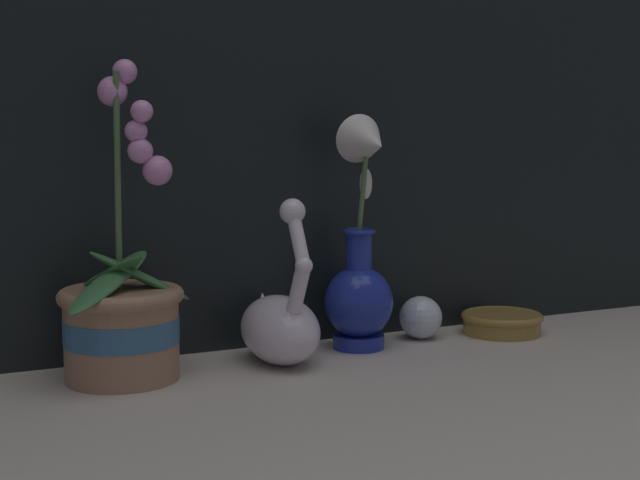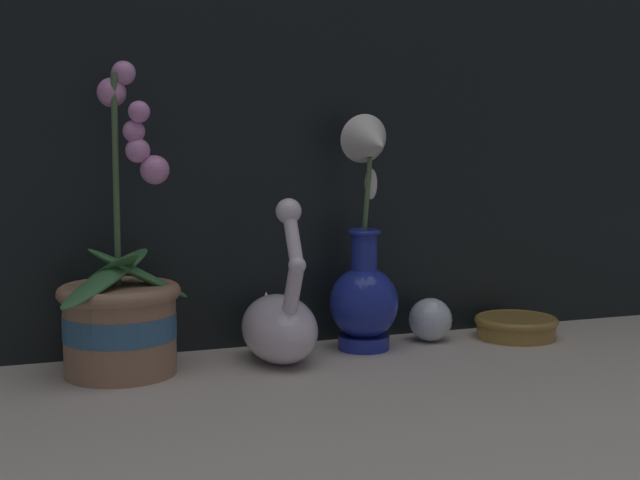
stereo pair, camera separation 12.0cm
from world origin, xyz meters
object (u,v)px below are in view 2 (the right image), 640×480
Objects in this scene: orchid_potted_plant at (120,310)px; glass_sphere at (430,320)px; swan_figurine at (279,322)px; blue_vase at (366,268)px; amber_dish at (516,325)px.

glass_sphere is (0.46, 0.03, -0.05)m from orchid_potted_plant.
orchid_potted_plant is at bearing 177.14° from swan_figurine.
blue_vase is (0.35, 0.01, 0.04)m from orchid_potted_plant.
blue_vase is at bearing 2.32° from orchid_potted_plant.
amber_dish is (0.39, 0.02, -0.04)m from swan_figurine.
swan_figurine is 0.15m from blue_vase.
orchid_potted_plant is at bearing -178.96° from amber_dish.
swan_figurine is at bearing -169.83° from blue_vase.
blue_vase is 2.66× the size of amber_dish.
glass_sphere is at bearing 170.32° from amber_dish.
blue_vase reaches higher than swan_figurine.
swan_figurine is at bearing -169.98° from glass_sphere.
blue_vase is at bearing 10.17° from swan_figurine.
swan_figurine is 0.26m from glass_sphere.
orchid_potted_plant reaches higher than swan_figurine.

